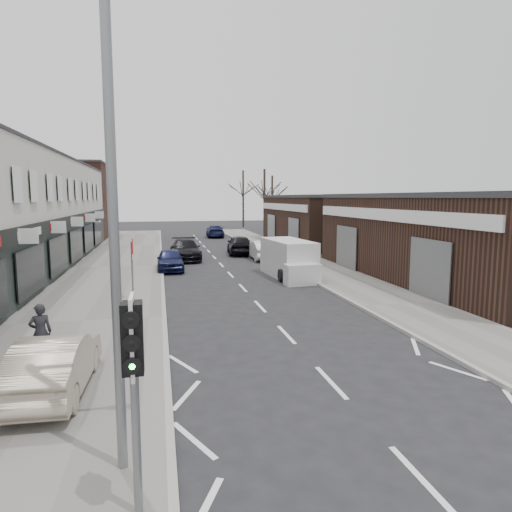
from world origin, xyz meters
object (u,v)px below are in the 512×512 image
parked_car_right_c (215,231)px  parked_car_left_a (170,260)px  parked_car_right_b (240,245)px  traffic_light (133,355)px  warning_sign (133,251)px  street_lamp (124,189)px  sedan_on_pavement (55,363)px  parked_car_right_a (261,250)px  pedestrian (41,332)px  white_van (289,260)px  parked_car_left_b (185,250)px

parked_car_right_c → parked_car_left_a: bearing=79.9°
parked_car_right_b → traffic_light: bearing=83.0°
warning_sign → street_lamp: bearing=-87.2°
traffic_light → sedan_on_pavement: traffic_light is taller
sedan_on_pavement → parked_car_right_a: sedan_on_pavement is taller
parked_car_right_b → street_lamp: bearing=82.2°
sedan_on_pavement → parked_car_right_a: bearing=-112.0°
traffic_light → parked_car_left_a: 22.47m
parked_car_right_b → warning_sign: bearing=70.1°
parked_car_left_a → parked_car_right_b: (5.60, 7.07, 0.09)m
parked_car_right_c → pedestrian: bearing=79.8°
warning_sign → sedan_on_pavement: 9.64m
traffic_light → warning_sign: bearing=93.1°
sedan_on_pavement → parked_car_left_a: (3.00, 17.81, -0.10)m
sedan_on_pavement → parked_car_right_b: parked_car_right_b is taller
white_van → street_lamp: bearing=-118.8°
parked_car_left_b → parked_car_right_a: 5.53m
white_van → sedan_on_pavement: bearing=-129.2°
white_van → parked_car_left_b: bearing=117.3°
parked_car_left_a → traffic_light: bearing=-92.4°
parked_car_left_b → pedestrian: bearing=-104.0°
warning_sign → white_van: (8.31, 4.58, -1.21)m
warning_sign → sedan_on_pavement: (-1.24, -9.45, -1.42)m
parked_car_left_b → warning_sign: bearing=-102.9°
warning_sign → parked_car_right_a: size_ratio=0.65×
traffic_light → parked_car_left_a: (1.00, 22.38, -1.74)m
pedestrian → parked_car_right_c: (9.40, 38.87, -0.23)m
sedan_on_pavement → warning_sign: bearing=-95.5°
pedestrian → parked_car_left_a: size_ratio=0.40×
sedan_on_pavement → parked_car_left_b: (4.20, 22.54, -0.04)m
street_lamp → warning_sign: (-0.63, 12.80, -2.42)m
warning_sign → pedestrian: bearing=-105.7°
street_lamp → parked_car_right_c: bearing=81.4°
pedestrian → parked_car_right_c: pedestrian is taller
street_lamp → pedestrian: bearing=115.9°
street_lamp → pedestrian: size_ratio=5.06×
parked_car_left_b → white_van: bearing=-58.0°
warning_sign → parked_car_right_b: bearing=64.5°
white_van → parked_car_right_b: size_ratio=1.22×
parked_car_left_a → parked_car_left_b: (1.20, 4.73, 0.06)m
sedan_on_pavement → parked_car_right_c: sedan_on_pavement is taller
traffic_light → street_lamp: 2.52m
parked_car_left_b → parked_car_right_b: 4.99m
parked_car_right_a → parked_car_right_c: parked_car_right_a is taller
street_lamp → parked_car_right_b: street_lamp is taller
sedan_on_pavement → parked_car_left_b: size_ratio=0.78×
pedestrian → parked_car_right_a: pedestrian is taller
street_lamp → white_van: street_lamp is taller
parked_car_left_b → parked_car_right_c: size_ratio=1.09×
warning_sign → pedestrian: size_ratio=1.71×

